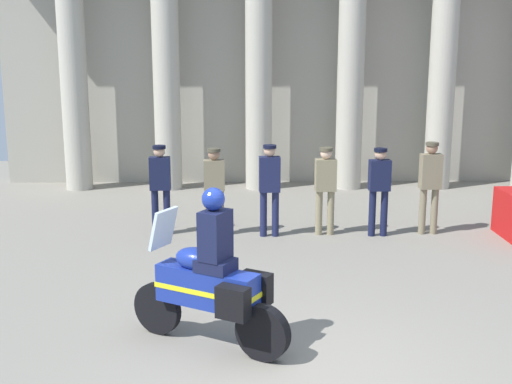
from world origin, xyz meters
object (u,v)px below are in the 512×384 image
(officer_in_row_4, at_px, (379,185))
(motorcycle_with_rider, at_px, (212,282))
(officer_in_row_3, at_px, (325,184))
(officer_in_row_2, at_px, (270,183))
(officer_in_row_5, at_px, (430,180))
(officer_in_row_0, at_px, (160,182))
(officer_in_row_1, at_px, (214,185))

(officer_in_row_4, height_order, motorcycle_with_rider, motorcycle_with_rider)
(officer_in_row_3, xyz_separation_m, officer_in_row_4, (0.98, -0.10, 0.00))
(officer_in_row_3, bearing_deg, officer_in_row_2, 1.94)
(officer_in_row_5, bearing_deg, officer_in_row_3, -2.35)
(officer_in_row_3, xyz_separation_m, officer_in_row_5, (1.94, 0.02, 0.05))
(officer_in_row_5, bearing_deg, motorcycle_with_rider, 48.26)
(officer_in_row_0, xyz_separation_m, officer_in_row_2, (2.01, -0.17, 0.02))
(officer_in_row_0, distance_m, officer_in_row_4, 4.03)
(officer_in_row_1, relative_size, officer_in_row_3, 1.00)
(officer_in_row_2, xyz_separation_m, motorcycle_with_rider, (-0.82, -4.63, -0.21))
(officer_in_row_2, bearing_deg, officer_in_row_4, 176.65)
(officer_in_row_0, xyz_separation_m, officer_in_row_4, (4.02, -0.18, -0.02))
(officer_in_row_1, relative_size, officer_in_row_2, 0.96)
(officer_in_row_3, relative_size, officer_in_row_5, 0.95)
(officer_in_row_0, relative_size, officer_in_row_1, 1.03)
(officer_in_row_2, bearing_deg, officer_in_row_1, -6.98)
(officer_in_row_3, distance_m, motorcycle_with_rider, 5.08)
(officer_in_row_1, xyz_separation_m, officer_in_row_5, (3.99, 0.04, 0.05))
(officer_in_row_1, bearing_deg, officer_in_row_4, 175.43)
(officer_in_row_2, xyz_separation_m, officer_in_row_5, (2.98, 0.11, 0.02))
(officer_in_row_4, xyz_separation_m, motorcycle_with_rider, (-2.83, -4.62, -0.18))
(officer_in_row_4, xyz_separation_m, officer_in_row_5, (0.97, 0.12, 0.05))
(officer_in_row_4, bearing_deg, officer_in_row_1, -4.57)
(officer_in_row_0, height_order, officer_in_row_5, officer_in_row_5)
(officer_in_row_0, distance_m, officer_in_row_3, 3.05)
(officer_in_row_1, distance_m, officer_in_row_4, 3.02)
(officer_in_row_0, bearing_deg, officer_in_row_4, 174.44)
(officer_in_row_4, relative_size, officer_in_row_5, 0.95)
(officer_in_row_0, distance_m, motorcycle_with_rider, 4.95)
(motorcycle_with_rider, bearing_deg, officer_in_row_2, -70.28)
(officer_in_row_5, bearing_deg, officer_in_row_4, 4.29)
(officer_in_row_1, height_order, officer_in_row_4, officer_in_row_4)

